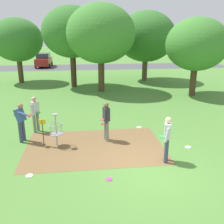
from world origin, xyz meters
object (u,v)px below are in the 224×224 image
Objects in this scene: player_waiting_left at (21,120)px; tree_near_left at (17,40)px; frisbee_scattered_a at (22,129)px; tree_mid_left at (146,37)px; frisbee_mid_grass at (103,124)px; tree_mid_center at (101,34)px; tree_mid_right at (197,45)px; parked_car_leftmost at (44,60)px; player_waiting_right at (35,112)px; disc_golf_basket at (55,129)px; player_throwing at (106,119)px; frisbee_far_right at (29,176)px; tree_near_right at (72,32)px; frisbee_near_basket at (188,147)px; frisbee_far_left at (109,179)px; frisbee_by_tee at (139,127)px; player_foreground_watching at (167,137)px.

player_waiting_left is 14.49m from tree_near_left.
tree_mid_left is at bearing 53.19° from frisbee_scattered_a.
tree_mid_center is at bearing 86.04° from frisbee_mid_grass.
player_waiting_left is 0.31× the size of tree_mid_right.
tree_mid_center is at bearing -67.42° from parked_car_leftmost.
tree_mid_left is (8.29, 12.43, 3.16)m from player_waiting_right.
tree_mid_right is 1.32× the size of parked_car_leftmost.
disc_golf_basket is 3.30m from frisbee_mid_grass.
tree_mid_center is (0.57, 9.60, 3.43)m from player_throwing.
frisbee_far_right is 15.03m from tree_near_right.
parked_car_leftmost reaches higher than player_throwing.
frisbee_near_basket is 1.17× the size of frisbee_far_left.
frisbee_mid_grass is (-1.71, 0.70, 0.00)m from frisbee_by_tee.
parked_car_leftmost is at bearing 86.92° from tree_near_left.
frisbee_far_left is 0.87× the size of frisbee_scattered_a.
player_waiting_right is at bearing -114.50° from tree_mid_center.
parked_car_leftmost reaches higher than frisbee_near_basket.
player_foreground_watching is 7.11m from frisbee_scattered_a.
tree_mid_right reaches higher than player_waiting_right.
tree_near_right is at bearing 87.59° from disc_golf_basket.
tree_mid_right is at bearing 54.88° from frisbee_far_left.
frisbee_far_right is (-2.85, -4.60, 0.00)m from frisbee_mid_grass.
tree_near_right is 1.19× the size of tree_mid_right.
tree_near_left is at bearing 178.17° from tree_mid_left.
frisbee_near_basket is (1.30, 1.02, -0.96)m from player_foreground_watching.
tree_near_left reaches higher than player_waiting_left.
tree_mid_center reaches higher than frisbee_by_tee.
parked_car_leftmost reaches higher than disc_golf_basket.
tree_near_right reaches higher than parked_car_leftmost.
tree_mid_left is at bearing 66.70° from frisbee_mid_grass.
frisbee_far_right is (-4.76, -0.41, -0.96)m from player_foreground_watching.
tree_near_right reaches higher than frisbee_by_tee.
player_waiting_right is 0.26× the size of tree_mid_left.
disc_golf_basket is 2.81m from frisbee_scattered_a.
frisbee_by_tee is 1.02× the size of frisbee_far_right.
player_throwing is at bearing 160.74° from frisbee_near_basket.
parked_car_leftmost is (-6.04, 23.34, 0.91)m from frisbee_mid_grass.
parked_car_leftmost reaches higher than player_waiting_left.
tree_near_left is at bearing 122.71° from frisbee_near_basket.
tree_mid_left reaches higher than frisbee_near_basket.
parked_car_leftmost is at bearing 133.86° from tree_mid_left.
tree_near_left is at bearing 114.92° from player_throwing.
tree_near_right is 1.00× the size of tree_mid_center.
player_waiting_right is 1.27m from frisbee_scattered_a.
player_foreground_watching is at bearing -62.40° from tree_near_left.
player_throwing is at bearing 85.76° from frisbee_far_left.
tree_mid_right is at bearing 48.47° from frisbee_by_tee.
player_throwing is 0.26× the size of tree_near_right.
frisbee_far_left is (-3.48, -1.95, 0.00)m from frisbee_near_basket.
frisbee_mid_grass is (0.05, 2.04, -0.96)m from player_throwing.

